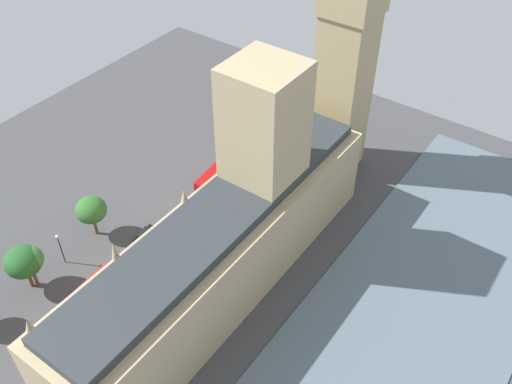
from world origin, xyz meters
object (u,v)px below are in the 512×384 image
object	(u,v)px
parliament_building	(230,233)
clock_tower	(350,27)
pedestrian_trailing	(259,176)
plane_tree_far_end	(28,260)
double_decker_bus_leading	(89,298)
street_lamp_slot_11	(59,244)
car_yellow_cab_opposite_hall	(174,219)
pedestrian_midblock	(92,330)
pedestrian_corner	(219,217)
plane_tree_under_trees	(23,262)
double_decker_bus_near_tower	(216,178)
car_black_kerbside	(145,235)
plane_tree_by_river_gate	(91,210)

from	to	relation	value
parliament_building	clock_tower	distance (m)	40.86
parliament_building	pedestrian_trailing	size ratio (longest dim) A/B	37.97
parliament_building	plane_tree_far_end	world-z (taller)	parliament_building
parliament_building	double_decker_bus_leading	size ratio (longest dim) A/B	5.88
plane_tree_far_end	street_lamp_slot_11	size ratio (longest dim) A/B	1.22
car_yellow_cab_opposite_hall	plane_tree_far_end	bearing A→B (deg)	-116.26
car_yellow_cab_opposite_hall	plane_tree_far_end	xyz separation A→B (m)	(8.53, 23.73, 4.97)
parliament_building	pedestrian_midblock	bearing A→B (deg)	64.64
pedestrian_corner	plane_tree_under_trees	world-z (taller)	plane_tree_under_trees
parliament_building	car_yellow_cab_opposite_hall	distance (m)	18.62
double_decker_bus_near_tower	pedestrian_trailing	distance (m)	8.89
clock_tower	plane_tree_under_trees	world-z (taller)	clock_tower
car_yellow_cab_opposite_hall	car_black_kerbside	xyz separation A→B (m)	(1.41, 6.04, 0.00)
double_decker_bus_leading	pedestrian_trailing	distance (m)	40.69
pedestrian_midblock	car_yellow_cab_opposite_hall	bearing A→B (deg)	-56.79
clock_tower	plane_tree_far_end	world-z (taller)	clock_tower
car_yellow_cab_opposite_hall	plane_tree_by_river_gate	xyz separation A→B (m)	(9.35, 10.16, 4.76)
car_yellow_cab_opposite_hall	street_lamp_slot_11	world-z (taller)	street_lamp_slot_11
plane_tree_by_river_gate	pedestrian_trailing	bearing A→B (deg)	-117.03
parliament_building	pedestrian_corner	xyz separation A→B (m)	(9.72, -8.74, -9.18)
car_yellow_cab_opposite_hall	pedestrian_corner	size ratio (longest dim) A/B	2.72
pedestrian_midblock	plane_tree_under_trees	bearing A→B (deg)	18.12
car_black_kerbside	pedestrian_corner	distance (m)	13.40
double_decker_bus_near_tower	street_lamp_slot_11	size ratio (longest dim) A/B	1.64
pedestrian_trailing	street_lamp_slot_11	size ratio (longest dim) A/B	0.25
plane_tree_far_end	double_decker_bus_near_tower	bearing A→B (deg)	-104.13
pedestrian_midblock	plane_tree_by_river_gate	bearing A→B (deg)	-24.16
pedestrian_trailing	pedestrian_midblock	bearing A→B (deg)	22.61
pedestrian_corner	plane_tree_under_trees	distance (m)	33.45
double_decker_bus_near_tower	car_black_kerbside	distance (m)	17.75
car_black_kerbside	plane_tree_under_trees	size ratio (longest dim) A/B	0.59
car_black_kerbside	double_decker_bus_leading	bearing A→B (deg)	-82.69
double_decker_bus_near_tower	car_yellow_cab_opposite_hall	distance (m)	11.67
car_yellow_cab_opposite_hall	plane_tree_under_trees	world-z (taller)	plane_tree_under_trees
double_decker_bus_near_tower	pedestrian_midblock	distance (m)	36.92
car_black_kerbside	pedestrian_midblock	xyz separation A→B (m)	(-7.23, 18.88, -0.18)
car_yellow_cab_opposite_hall	car_black_kerbside	size ratio (longest dim) A/B	0.87
pedestrian_midblock	clock_tower	bearing A→B (deg)	-78.76
car_black_kerbside	plane_tree_far_end	size ratio (longest dim) A/B	0.61
pedestrian_trailing	parliament_building	bearing A→B (deg)	47.20
clock_tower	car_yellow_cab_opposite_hall	xyz separation A→B (m)	(14.69, 32.19, -28.47)
double_decker_bus_near_tower	plane_tree_under_trees	size ratio (longest dim) A/B	1.29
double_decker_bus_leading	street_lamp_slot_11	bearing A→B (deg)	-23.45
double_decker_bus_near_tower	pedestrian_trailing	world-z (taller)	double_decker_bus_near_tower
car_yellow_cab_opposite_hall	plane_tree_by_river_gate	size ratio (longest dim) A/B	0.53
plane_tree_under_trees	parliament_building	bearing A→B (deg)	-140.08
parliament_building	double_decker_bus_near_tower	distance (m)	22.94
pedestrian_corner	car_yellow_cab_opposite_hall	bearing A→B (deg)	34.14
car_yellow_cab_opposite_hall	double_decker_bus_leading	xyz separation A→B (m)	(-2.32, 21.89, 1.75)
car_yellow_cab_opposite_hall	pedestrian_corner	distance (m)	7.94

